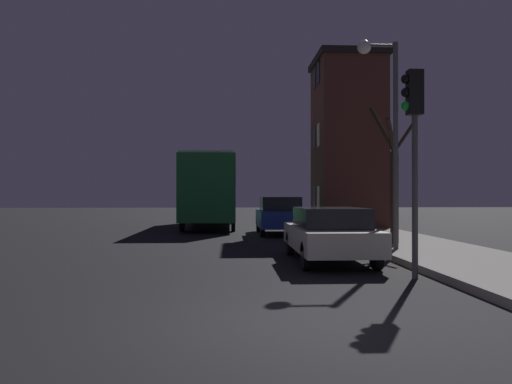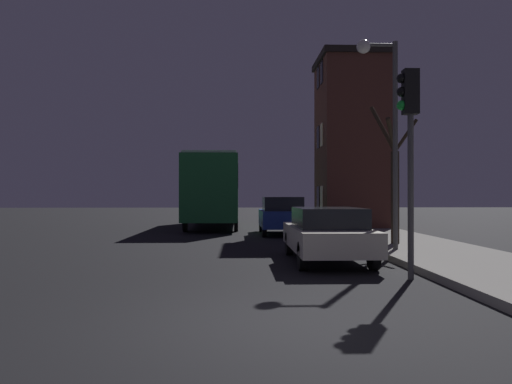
{
  "view_description": "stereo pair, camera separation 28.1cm",
  "coord_description": "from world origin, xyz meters",
  "px_view_note": "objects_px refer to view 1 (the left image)",
  "views": [
    {
      "loc": [
        -0.74,
        -6.51,
        1.68
      ],
      "look_at": [
        0.09,
        9.16,
        1.78
      ],
      "focal_mm": 35.0,
      "sensor_mm": 36.0,
      "label": 1
    },
    {
      "loc": [
        -0.46,
        -6.52,
        1.68
      ],
      "look_at": [
        0.09,
        9.16,
        1.78
      ],
      "focal_mm": 35.0,
      "sensor_mm": 36.0,
      "label": 2
    }
  ],
  "objects_px": {
    "streetlamp": "(385,109)",
    "traffic_light": "(413,129)",
    "bare_tree": "(393,181)",
    "car_mid_lane": "(280,215)",
    "car_near_lane": "(329,233)",
    "bus": "(210,186)"
  },
  "relations": [
    {
      "from": "bare_tree",
      "to": "car_near_lane",
      "type": "relative_size",
      "value": 0.98
    },
    {
      "from": "streetlamp",
      "to": "traffic_light",
      "type": "bearing_deg",
      "value": -99.73
    },
    {
      "from": "streetlamp",
      "to": "car_mid_lane",
      "type": "xyz_separation_m",
      "value": [
        -2.23,
        7.42,
        -3.26
      ]
    },
    {
      "from": "bare_tree",
      "to": "bus",
      "type": "height_order",
      "value": "bare_tree"
    },
    {
      "from": "bare_tree",
      "to": "car_mid_lane",
      "type": "relative_size",
      "value": 1.06
    },
    {
      "from": "streetlamp",
      "to": "bus",
      "type": "bearing_deg",
      "value": 113.52
    },
    {
      "from": "car_mid_lane",
      "to": "traffic_light",
      "type": "bearing_deg",
      "value": -82.27
    },
    {
      "from": "traffic_light",
      "to": "bare_tree",
      "type": "height_order",
      "value": "bare_tree"
    },
    {
      "from": "traffic_light",
      "to": "bus",
      "type": "height_order",
      "value": "traffic_light"
    },
    {
      "from": "car_near_lane",
      "to": "car_mid_lane",
      "type": "relative_size",
      "value": 1.08
    },
    {
      "from": "traffic_light",
      "to": "bare_tree",
      "type": "xyz_separation_m",
      "value": [
        1.46,
        5.59,
        -0.9
      ]
    },
    {
      "from": "bus",
      "to": "car_near_lane",
      "type": "height_order",
      "value": "bus"
    },
    {
      "from": "traffic_light",
      "to": "car_mid_lane",
      "type": "height_order",
      "value": "traffic_light"
    },
    {
      "from": "traffic_light",
      "to": "bus",
      "type": "xyz_separation_m",
      "value": [
        -4.68,
        16.32,
        -0.86
      ]
    },
    {
      "from": "streetlamp",
      "to": "bare_tree",
      "type": "distance_m",
      "value": 2.67
    },
    {
      "from": "car_mid_lane",
      "to": "bare_tree",
      "type": "bearing_deg",
      "value": -62.62
    },
    {
      "from": "streetlamp",
      "to": "traffic_light",
      "type": "height_order",
      "value": "streetlamp"
    },
    {
      "from": "traffic_light",
      "to": "bus",
      "type": "relative_size",
      "value": 0.43
    },
    {
      "from": "streetlamp",
      "to": "car_near_lane",
      "type": "bearing_deg",
      "value": -143.58
    },
    {
      "from": "streetlamp",
      "to": "car_near_lane",
      "type": "distance_m",
      "value": 4.09
    },
    {
      "from": "streetlamp",
      "to": "traffic_light",
      "type": "xyz_separation_m",
      "value": [
        -0.68,
        -3.98,
        -1.08
      ]
    },
    {
      "from": "traffic_light",
      "to": "car_near_lane",
      "type": "height_order",
      "value": "traffic_light"
    }
  ]
}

